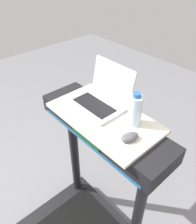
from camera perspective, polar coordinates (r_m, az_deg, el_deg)
desk_board at (r=1.29m, az=1.65°, el=-1.22°), size 0.66×0.36×0.02m
laptop at (r=1.36m, az=1.01°, el=3.91°), size 0.32×0.27×0.24m
computer_mouse at (r=1.14m, az=8.24°, el=-6.23°), size 0.08×0.11×0.03m
water_bottle at (r=1.20m, az=9.59°, el=0.59°), size 0.08×0.08×0.19m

